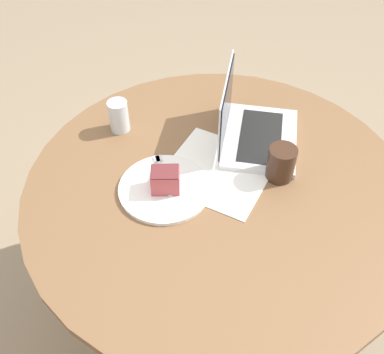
% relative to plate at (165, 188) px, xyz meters
% --- Properties ---
extents(ground_plane, '(12.00, 12.00, 0.00)m').
position_rel_plate_xyz_m(ground_plane, '(0.10, -0.13, -0.79)').
color(ground_plane, gray).
extents(dining_table, '(1.15, 1.15, 0.78)m').
position_rel_plate_xyz_m(dining_table, '(0.10, -0.13, -0.14)').
color(dining_table, brown).
rests_on(dining_table, ground_plane).
extents(paper_document, '(0.29, 0.30, 0.00)m').
position_rel_plate_xyz_m(paper_document, '(0.14, -0.10, -0.00)').
color(paper_document, white).
rests_on(paper_document, dining_table).
extents(plate, '(0.27, 0.27, 0.01)m').
position_rel_plate_xyz_m(plate, '(0.00, 0.00, 0.00)').
color(plate, white).
rests_on(plate, dining_table).
extents(cake_slice, '(0.09, 0.10, 0.07)m').
position_rel_plate_xyz_m(cake_slice, '(-0.00, -0.01, 0.04)').
color(cake_slice, '#B74C51').
rests_on(cake_slice, plate).
extents(fork, '(0.14, 0.13, 0.00)m').
position_rel_plate_xyz_m(fork, '(0.05, 0.04, 0.01)').
color(fork, silver).
rests_on(fork, plate).
extents(coffee_glass, '(0.08, 0.08, 0.11)m').
position_rel_plate_xyz_m(coffee_glass, '(0.21, -0.27, 0.05)').
color(coffee_glass, '#3D2619').
rests_on(coffee_glass, dining_table).
extents(water_glass, '(0.06, 0.06, 0.11)m').
position_rel_plate_xyz_m(water_glass, '(0.17, 0.27, 0.05)').
color(water_glass, silver).
rests_on(water_glass, dining_table).
extents(laptop, '(0.37, 0.32, 0.23)m').
position_rel_plate_xyz_m(laptop, '(0.32, -0.14, 0.03)').
color(laptop, silver).
rests_on(laptop, dining_table).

